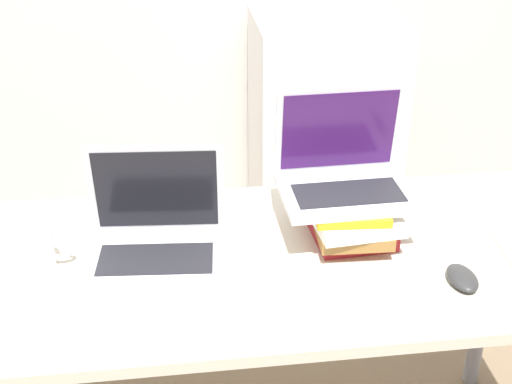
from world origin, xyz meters
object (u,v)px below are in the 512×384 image
at_px(book_stack, 349,216).
at_px(mini_fridge, 322,137).
at_px(wireless_keyboard, 356,288).
at_px(laptop_on_books, 344,172).
at_px(laptop_left, 156,235).
at_px(mug, 36,250).
at_px(mouse, 462,278).

height_order(book_stack, mini_fridge, mini_fridge).
distance_m(wireless_keyboard, mini_fridge, 1.44).
xyz_separation_m(laptop_on_books, mini_fridge, (0.21, 1.13, -0.43)).
distance_m(laptop_left, mug, 0.28).
distance_m(laptop_on_books, mini_fridge, 1.23).
bearing_deg(laptop_left, wireless_keyboard, -25.20).
relative_size(mouse, mug, 0.81).
xyz_separation_m(mug, mini_fridge, (0.96, 1.21, -0.31)).
xyz_separation_m(laptop_left, wireless_keyboard, (0.45, -0.21, -0.05)).
bearing_deg(book_stack, mug, -177.25).
bearing_deg(mini_fridge, mug, -128.49).
xyz_separation_m(book_stack, mini_fridge, (0.20, 1.17, -0.32)).
bearing_deg(mouse, mug, 168.83).
bearing_deg(mug, book_stack, 2.75).
bearing_deg(mug, mouse, -11.17).
relative_size(book_stack, mug, 2.11).
bearing_deg(laptop_left, book_stack, 1.96).
distance_m(laptop_left, mouse, 0.73).
xyz_separation_m(laptop_left, book_stack, (0.48, 0.02, 0.01)).
distance_m(laptop_on_books, mouse, 0.38).
bearing_deg(mini_fridge, laptop_left, -119.70).
bearing_deg(laptop_left, mug, -175.91).
bearing_deg(wireless_keyboard, book_stack, 80.92).
bearing_deg(book_stack, laptop_on_books, 105.28).
relative_size(wireless_keyboard, mini_fridge, 0.29).
xyz_separation_m(laptop_on_books, wireless_keyboard, (-0.03, -0.26, -0.16)).
distance_m(book_stack, mug, 0.77).
bearing_deg(mug, mini_fridge, 51.51).
bearing_deg(book_stack, mouse, -47.13).
bearing_deg(mouse, book_stack, 132.87).
distance_m(book_stack, laptop_on_books, 0.11).
bearing_deg(wireless_keyboard, mouse, -0.86).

